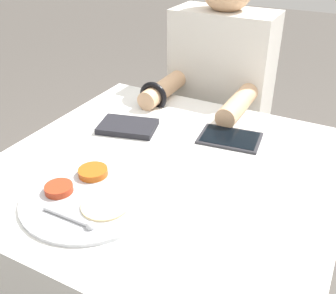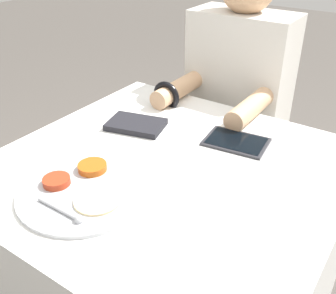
{
  "view_description": "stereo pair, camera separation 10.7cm",
  "coord_description": "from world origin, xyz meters",
  "px_view_note": "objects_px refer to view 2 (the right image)",
  "views": [
    {
      "loc": [
        0.43,
        -0.82,
        1.32
      ],
      "look_at": [
        0.0,
        -0.0,
        0.78
      ],
      "focal_mm": 42.0,
      "sensor_mm": 36.0,
      "label": 1
    },
    {
      "loc": [
        0.52,
        -0.76,
        1.32
      ],
      "look_at": [
        0.0,
        -0.0,
        0.78
      ],
      "focal_mm": 42.0,
      "sensor_mm": 36.0,
      "label": 2
    }
  ],
  "objects_px": {
    "red_notebook": "(136,125)",
    "person_diner": "(234,121)",
    "thali_tray": "(84,189)",
    "tablet_device": "(236,142)"
  },
  "relations": [
    {
      "from": "red_notebook",
      "to": "tablet_device",
      "type": "distance_m",
      "value": 0.33
    },
    {
      "from": "thali_tray",
      "to": "red_notebook",
      "type": "bearing_deg",
      "value": 107.55
    },
    {
      "from": "thali_tray",
      "to": "person_diner",
      "type": "bearing_deg",
      "value": 88.81
    },
    {
      "from": "tablet_device",
      "to": "person_diner",
      "type": "height_order",
      "value": "person_diner"
    },
    {
      "from": "red_notebook",
      "to": "person_diner",
      "type": "distance_m",
      "value": 0.54
    },
    {
      "from": "red_notebook",
      "to": "person_diner",
      "type": "height_order",
      "value": "person_diner"
    },
    {
      "from": "red_notebook",
      "to": "tablet_device",
      "type": "height_order",
      "value": "red_notebook"
    },
    {
      "from": "thali_tray",
      "to": "person_diner",
      "type": "xyz_separation_m",
      "value": [
        0.02,
        0.85,
        -0.15
      ]
    },
    {
      "from": "tablet_device",
      "to": "person_diner",
      "type": "bearing_deg",
      "value": 115.17
    },
    {
      "from": "red_notebook",
      "to": "tablet_device",
      "type": "xyz_separation_m",
      "value": [
        0.32,
        0.09,
        -0.0
      ]
    }
  ]
}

